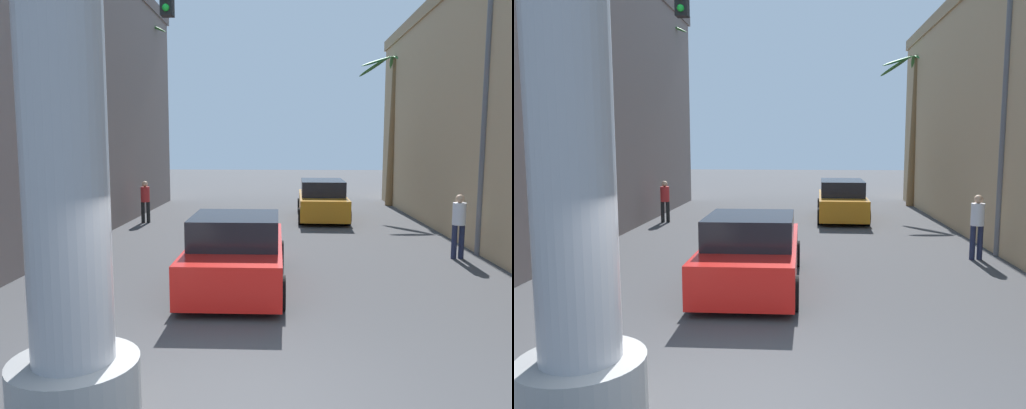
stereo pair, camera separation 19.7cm
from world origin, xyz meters
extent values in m
plane|color=#424244|center=(0.00, 10.00, 0.00)|extent=(84.83, 84.83, 0.00)
cylinder|color=#9E9EA3|center=(-1.75, -0.16, 4.35)|extent=(0.88, 0.88, 8.69)
cylinder|color=gray|center=(-1.75, -0.16, 0.35)|extent=(1.40, 1.40, 0.70)
cylinder|color=#59595E|center=(5.85, 8.47, 3.85)|extent=(0.16, 0.16, 7.70)
sphere|color=green|center=(-1.74, 4.55, 5.60)|extent=(0.14, 0.14, 0.14)
cylinder|color=black|center=(-1.39, 6.90, 0.32)|extent=(0.23, 0.64, 0.64)
cylinder|color=black|center=(0.43, 6.92, 0.32)|extent=(0.23, 0.64, 0.64)
cylinder|color=black|center=(-1.36, 3.61, 0.32)|extent=(0.23, 0.64, 0.64)
cylinder|color=black|center=(0.46, 3.63, 0.32)|extent=(0.23, 0.64, 0.64)
cube|color=red|center=(-0.46, 5.27, 0.56)|extent=(1.96, 4.72, 0.80)
cube|color=black|center=(-0.46, 4.91, 1.26)|extent=(1.78, 1.99, 0.60)
cylinder|color=black|center=(1.30, 16.67, 0.32)|extent=(0.24, 0.65, 0.64)
cylinder|color=black|center=(3.02, 16.62, 0.32)|extent=(0.24, 0.65, 0.64)
cylinder|color=black|center=(1.22, 13.33, 0.32)|extent=(0.24, 0.65, 0.64)
cylinder|color=black|center=(2.94, 13.28, 0.32)|extent=(0.24, 0.65, 0.64)
cube|color=#BF7214|center=(2.12, 14.97, 0.56)|extent=(1.93, 4.81, 0.80)
cube|color=black|center=(2.12, 14.97, 1.26)|extent=(1.73, 2.66, 0.60)
cylinder|color=brown|center=(-6.31, 18.48, 4.33)|extent=(0.53, 0.57, 8.66)
ellipsoid|color=#306F2D|center=(-5.66, 18.54, 8.47)|extent=(1.49, 0.44, 0.70)
ellipsoid|color=#2F782D|center=(-6.34, 19.35, 8.50)|extent=(0.53, 1.54, 0.60)
ellipsoid|color=#2D622D|center=(-7.10, 18.96, 8.46)|extent=(1.45, 1.03, 0.74)
ellipsoid|color=#27682D|center=(-7.13, 18.26, 8.51)|extent=(1.52, 0.96, 0.59)
ellipsoid|color=#265E2D|center=(-6.08, 17.90, 8.43)|extent=(0.98, 1.44, 0.80)
cylinder|color=brown|center=(5.87, 19.51, 3.52)|extent=(0.65, 0.68, 7.06)
ellipsoid|color=#21652D|center=(6.62, 19.77, 6.84)|extent=(1.75, 0.62, 0.77)
ellipsoid|color=#31662D|center=(5.98, 20.50, 6.84)|extent=(0.81, 1.75, 0.77)
ellipsoid|color=#2F612D|center=(4.98, 20.11, 6.77)|extent=(1.57, 1.18, 0.96)
ellipsoid|color=#1F652D|center=(4.93, 19.23, 6.88)|extent=(1.73, 1.10, 0.66)
ellipsoid|color=#26782D|center=(6.17, 18.84, 6.85)|extent=(1.14, 1.69, 0.74)
cylinder|color=black|center=(-4.83, 13.46, 0.40)|extent=(0.14, 0.14, 0.81)
cylinder|color=black|center=(-4.63, 13.49, 0.40)|extent=(0.14, 0.14, 0.81)
cylinder|color=#B22626|center=(-4.73, 13.48, 1.09)|extent=(0.38, 0.38, 0.57)
sphere|color=tan|center=(-4.73, 13.48, 1.49)|extent=(0.22, 0.22, 0.22)
cylinder|color=#1E233F|center=(5.04, 7.96, 0.45)|extent=(0.14, 0.14, 0.90)
cylinder|color=#1E233F|center=(5.23, 7.99, 0.45)|extent=(0.14, 0.14, 0.90)
cylinder|color=silver|center=(5.14, 7.97, 1.19)|extent=(0.38, 0.38, 0.58)
sphere|color=tan|center=(5.14, 7.97, 1.59)|extent=(0.22, 0.22, 0.22)
camera|label=1|loc=(0.49, -5.20, 3.03)|focal=35.00mm
camera|label=2|loc=(0.69, -5.19, 3.03)|focal=35.00mm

